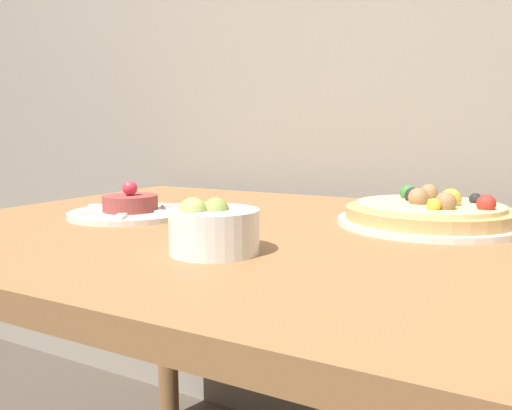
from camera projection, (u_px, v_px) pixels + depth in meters
dining_table at (247, 280)px, 0.88m from camera, size 1.09×0.87×0.72m
pizza_plate at (429, 214)px, 0.85m from camera, size 0.31×0.31×0.07m
tartare_plate at (131, 209)px, 0.95m from camera, size 0.23×0.23×0.07m
small_bowl at (213, 228)px, 0.66m from camera, size 0.12×0.12×0.07m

